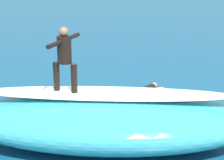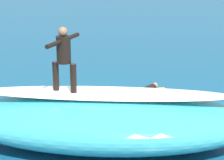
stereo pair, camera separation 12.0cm
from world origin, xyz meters
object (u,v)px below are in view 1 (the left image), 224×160
object	(u,v)px
surfer_riding	(64,55)
surfer_paddling	(144,92)
surfboard_paddling	(146,95)
surfboard_riding	(66,93)

from	to	relation	value
surfer_riding	surfer_paddling	world-z (taller)	surfer_riding
surfboard_paddling	surfer_paddling	bearing A→B (deg)	-180.00
surfboard_riding	surfer_riding	bearing A→B (deg)	119.33
surfer_riding	surfboard_riding	bearing A→B (deg)	-60.67
surfboard_riding	surfer_paddling	xyz separation A→B (m)	(-2.63, -3.12, -1.16)
surfer_paddling	surfer_riding	bearing A→B (deg)	-172.54
surfer_paddling	surfboard_paddling	bearing A→B (deg)	0.00
surfboard_riding	surfboard_paddling	distance (m)	4.40
surfboard_riding	surfboard_paddling	world-z (taller)	surfboard_riding
surfboard_paddling	surfer_riding	bearing A→B (deg)	-172.75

